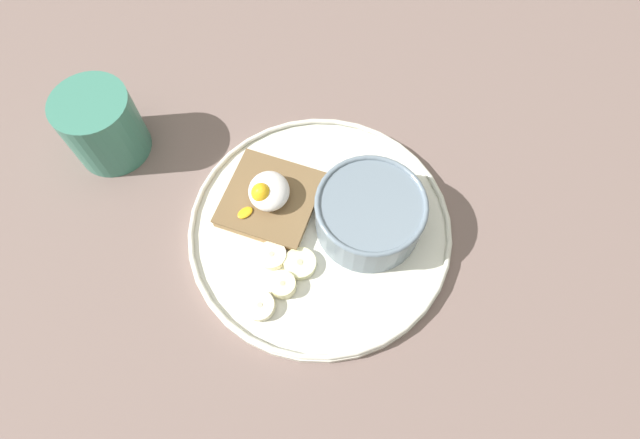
# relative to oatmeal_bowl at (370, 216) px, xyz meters

# --- Properties ---
(ground_plane) EXTENTS (1.20, 1.20, 0.02)m
(ground_plane) POSITION_rel_oatmeal_bowl_xyz_m (0.00, 0.05, -0.05)
(ground_plane) COLOR #745F59
(ground_plane) RESTS_ON ground
(plate) EXTENTS (0.30, 0.30, 0.02)m
(plate) POSITION_rel_oatmeal_bowl_xyz_m (0.00, 0.05, -0.03)
(plate) COLOR silver
(plate) RESTS_ON ground_plane
(oatmeal_bowl) EXTENTS (0.12, 0.12, 0.05)m
(oatmeal_bowl) POSITION_rel_oatmeal_bowl_xyz_m (0.00, 0.00, 0.00)
(oatmeal_bowl) COLOR slate
(oatmeal_bowl) RESTS_ON plate
(toast_slice) EXTENTS (0.13, 0.13, 0.01)m
(toast_slice) POSITION_rel_oatmeal_bowl_xyz_m (0.04, 0.11, -0.02)
(toast_slice) COLOR brown
(toast_slice) RESTS_ON plate
(poached_egg) EXTENTS (0.05, 0.06, 0.03)m
(poached_egg) POSITION_rel_oatmeal_bowl_xyz_m (0.04, 0.11, 0.00)
(poached_egg) COLOR white
(poached_egg) RESTS_ON toast_slice
(banana_slice_front) EXTENTS (0.03, 0.03, 0.01)m
(banana_slice_front) POSITION_rel_oatmeal_bowl_xyz_m (-0.09, 0.12, -0.02)
(banana_slice_front) COLOR beige
(banana_slice_front) RESTS_ON plate
(banana_slice_left) EXTENTS (0.04, 0.04, 0.01)m
(banana_slice_left) POSITION_rel_oatmeal_bowl_xyz_m (-0.03, 0.11, -0.02)
(banana_slice_left) COLOR #F9E8C4
(banana_slice_left) RESTS_ON plate
(banana_slice_back) EXTENTS (0.05, 0.05, 0.01)m
(banana_slice_back) POSITION_rel_oatmeal_bowl_xyz_m (-0.04, 0.08, -0.02)
(banana_slice_back) COLOR #EFECB1
(banana_slice_back) RESTS_ON plate
(banana_slice_right) EXTENTS (0.04, 0.04, 0.01)m
(banana_slice_right) POSITION_rel_oatmeal_bowl_xyz_m (-0.07, 0.10, -0.02)
(banana_slice_right) COLOR #F3E9B0
(banana_slice_right) RESTS_ON plate
(coffee_mug) EXTENTS (0.09, 0.09, 0.09)m
(coffee_mug) POSITION_rel_oatmeal_bowl_xyz_m (0.13, 0.30, 0.01)
(coffee_mug) COLOR #3C7E6A
(coffee_mug) RESTS_ON ground_plane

